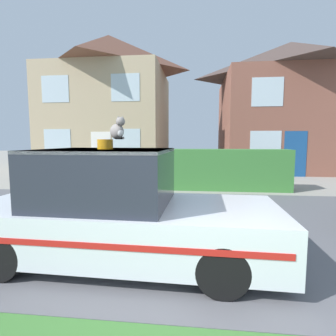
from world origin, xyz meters
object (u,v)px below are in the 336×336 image
house_left (110,102)px  house_right (288,106)px  cat (118,130)px  police_car (119,211)px

house_left → house_right: house_left is taller
cat → house_left: house_left is taller
police_car → cat: (0.06, -0.19, 1.10)m
police_car → cat: cat is taller
house_left → cat: bearing=-71.1°
cat → police_car: bearing=152.0°
police_car → house_left: bearing=110.6°
house_left → house_right: bearing=2.1°
police_car → house_left: size_ratio=0.54×
house_left → house_right: (10.37, 0.39, -0.33)m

